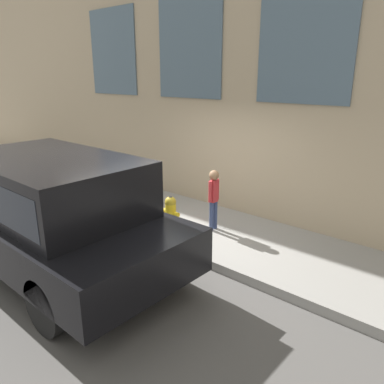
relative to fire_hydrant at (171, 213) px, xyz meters
The scene contains 5 objects.
ground_plane 0.78m from the fire_hydrant, 148.42° to the right, with size 80.00×80.00×0.00m, color #514F4C.
sidewalk 0.79m from the fire_hydrant, 28.08° to the right, with size 2.21×60.00×0.15m.
fire_hydrant is the anchor object (origin of this frame).
person 0.90m from the fire_hydrant, 48.87° to the right, with size 0.28×0.19×1.18m.
parked_truck_black_near 2.23m from the fire_hydrant, 163.18° to the left, with size 2.10×4.99×1.84m.
Camera 1 is at (-4.26, -4.39, 3.02)m, focal length 35.00 mm.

